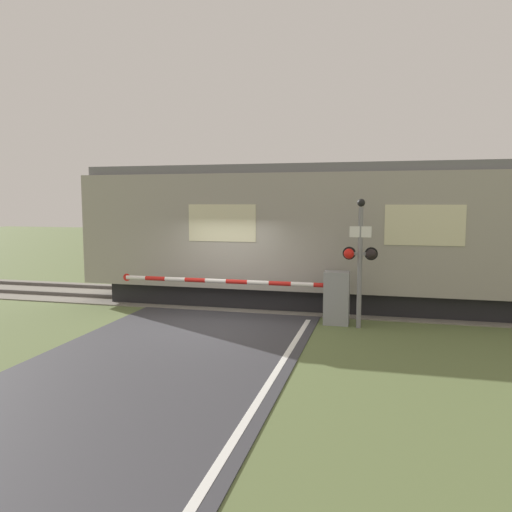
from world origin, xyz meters
TOP-DOWN VIEW (x-y plane):
  - ground_plane at (0.00, 0.00)m, footprint 80.00×80.00m
  - track_bed at (0.00, 3.01)m, footprint 36.00×3.20m
  - train at (4.90, 3.01)m, footprint 18.75×2.83m
  - crossing_barrier at (2.42, 0.83)m, footprint 5.97×0.44m
  - signal_post at (3.42, 0.58)m, footprint 0.80×0.26m

SIDE VIEW (x-z plane):
  - ground_plane at x=0.00m, z-range 0.00..0.00m
  - track_bed at x=0.00m, z-range -0.04..0.09m
  - crossing_barrier at x=2.42m, z-range 0.05..1.34m
  - signal_post at x=3.42m, z-range 0.21..3.22m
  - train at x=4.90m, z-range 0.05..3.98m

